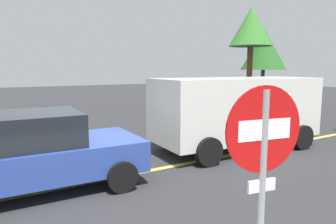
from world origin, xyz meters
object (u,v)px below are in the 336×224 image
(tree_left_verge, at_px, (264,50))
(white_van, at_px, (236,109))
(stop_sign, at_px, (262,170))
(car_blue_approaching, at_px, (38,151))
(tree_right_verge, at_px, (251,28))

(tree_left_verge, bearing_deg, white_van, -142.07)
(stop_sign, xyz_separation_m, tree_left_verge, (14.29, 12.63, 2.12))
(white_van, xyz_separation_m, car_blue_approaching, (-5.75, -0.30, -0.46))
(white_van, distance_m, car_blue_approaching, 5.77)
(white_van, height_order, car_blue_approaching, white_van)
(car_blue_approaching, height_order, tree_right_verge, tree_right_verge)
(white_van, bearing_deg, stop_sign, -132.24)
(car_blue_approaching, xyz_separation_m, tree_left_verge, (15.42, 7.84, 2.91))
(white_van, xyz_separation_m, tree_right_verge, (5.78, 5.04, 3.33))
(tree_left_verge, xyz_separation_m, tree_right_verge, (-3.89, -2.50, 0.88))
(stop_sign, distance_m, tree_left_verge, 19.19)
(white_van, relative_size, tree_right_verge, 0.93)
(stop_sign, relative_size, tree_left_verge, 0.46)
(car_blue_approaching, bearing_deg, tree_right_verge, 24.83)
(stop_sign, xyz_separation_m, tree_right_verge, (10.41, 10.13, 3.00))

